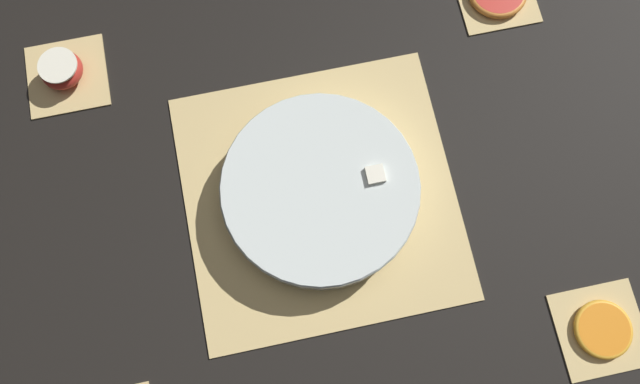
% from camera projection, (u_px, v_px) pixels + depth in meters
% --- Properties ---
extents(ground_plane, '(6.00, 6.00, 0.00)m').
position_uv_depth(ground_plane, '(320.00, 197.00, 0.96)').
color(ground_plane, black).
extents(bamboo_mat_center, '(0.41, 0.41, 0.01)m').
position_uv_depth(bamboo_mat_center, '(320.00, 196.00, 0.95)').
color(bamboo_mat_center, '#D6B775').
rests_on(bamboo_mat_center, ground_plane).
extents(coaster_mat_near_right, '(0.13, 0.13, 0.01)m').
position_uv_depth(coaster_mat_near_right, '(67.00, 76.00, 1.00)').
color(coaster_mat_near_right, '#D6B775').
rests_on(coaster_mat_near_right, ground_plane).
extents(coaster_mat_far_left, '(0.13, 0.13, 0.01)m').
position_uv_depth(coaster_mat_far_left, '(601.00, 330.00, 0.91)').
color(coaster_mat_far_left, '#D6B775').
rests_on(coaster_mat_far_left, ground_plane).
extents(fruit_salad_bowl, '(0.29, 0.29, 0.06)m').
position_uv_depth(fruit_salad_bowl, '(320.00, 190.00, 0.92)').
color(fruit_salad_bowl, silver).
rests_on(fruit_salad_bowl, bamboo_mat_center).
extents(apple_half, '(0.07, 0.07, 0.04)m').
position_uv_depth(apple_half, '(61.00, 70.00, 0.98)').
color(apple_half, '#B72D23').
rests_on(apple_half, coaster_mat_near_right).
extents(orange_slice_whole, '(0.09, 0.09, 0.01)m').
position_uv_depth(orange_slice_whole, '(603.00, 329.00, 0.90)').
color(orange_slice_whole, orange).
rests_on(orange_slice_whole, coaster_mat_far_left).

